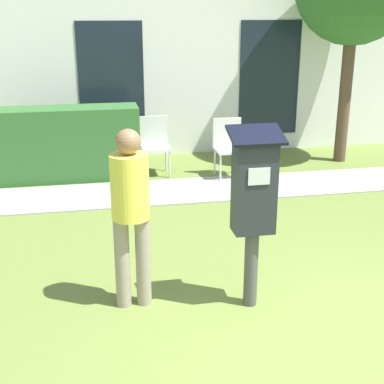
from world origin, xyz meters
name	(u,v)px	position (x,y,z in m)	size (l,w,h in m)	color
ground_plane	(344,356)	(0.00, 0.00, 0.00)	(40.00, 40.00, 0.00)	olive
sidewalk	(219,188)	(0.00, 4.02, 0.01)	(12.00, 1.10, 0.02)	#A3A099
building_facade	(191,62)	(0.00, 6.25, 1.60)	(10.00, 0.26, 3.20)	white
parking_meter	(254,196)	(-0.48, 0.87, 1.02)	(0.44, 0.31, 1.59)	#4C4C4C
person_standing	(131,206)	(-1.49, 1.06, 0.93)	(0.32, 0.32, 1.58)	gray
outdoor_chair_left	(155,141)	(-0.82, 5.00, 0.53)	(0.44, 0.44, 0.90)	silver
outdoor_chair_middle	(228,143)	(0.28, 4.64, 0.53)	(0.44, 0.44, 0.90)	silver
hedge_row	(60,144)	(-2.26, 4.95, 0.55)	(2.36, 0.60, 1.10)	#33662D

